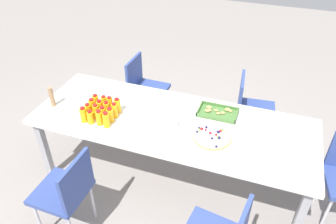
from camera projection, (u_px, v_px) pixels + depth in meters
The scene contains 26 objects.
ground_plane at pixel (172, 177), 3.33m from camera, with size 12.00×12.00×0.00m, color gray.
party_table at pixel (172, 125), 2.93m from camera, with size 2.52×0.91×0.74m.
chair_far_right at pixel (250, 106), 3.49m from camera, with size 0.44×0.44×0.83m.
chair_far_left at pixel (144, 85), 3.83m from camera, with size 0.41×0.41×0.83m.
chair_near_left at pixel (67, 190), 2.56m from camera, with size 0.41×0.41×0.83m.
juice_bottle_0 at pixel (84, 115), 2.84m from camera, with size 0.06×0.06×0.15m.
juice_bottle_1 at pixel (90, 117), 2.83m from camera, with size 0.06×0.06×0.13m.
juice_bottle_2 at pixel (99, 118), 2.81m from camera, with size 0.06×0.06×0.15m.
juice_bottle_3 at pixel (106, 120), 2.78m from camera, with size 0.06×0.06×0.15m.
juice_bottle_4 at pixel (88, 110), 2.91m from camera, with size 0.05×0.05×0.13m.
juice_bottle_5 at pixel (96, 112), 2.89m from camera, with size 0.06×0.06×0.14m.
juice_bottle_6 at pixel (103, 113), 2.87m from camera, with size 0.06×0.06×0.13m.
juice_bottle_7 at pixel (110, 115), 2.85m from camera, with size 0.06×0.06×0.14m.
juice_bottle_8 at pixel (92, 106), 2.96m from camera, with size 0.06×0.06×0.14m.
juice_bottle_9 at pixel (100, 107), 2.94m from camera, with size 0.06×0.06×0.14m.
juice_bottle_10 at pixel (107, 109), 2.92m from camera, with size 0.05×0.05×0.14m.
juice_bottle_11 at pixel (115, 111), 2.89m from camera, with size 0.05×0.05×0.15m.
juice_bottle_12 at pixel (96, 101), 3.02m from camera, with size 0.06×0.06×0.14m.
juice_bottle_13 at pixel (104, 103), 3.00m from camera, with size 0.05×0.05×0.14m.
juice_bottle_14 at pixel (110, 104), 2.97m from camera, with size 0.06×0.06×0.15m.
juice_bottle_15 at pixel (117, 106), 2.96m from camera, with size 0.06×0.06×0.15m.
fruit_pizza at pixel (212, 137), 2.69m from camera, with size 0.32×0.32×0.05m.
snack_tray at pixel (218, 112), 2.97m from camera, with size 0.36×0.22×0.04m.
plate_stack at pixel (166, 123), 2.84m from camera, with size 0.21×0.21×0.03m.
napkin_stack at pixel (65, 116), 2.93m from camera, with size 0.15×0.15×0.02m, color white.
cardboard_tube at pixel (52, 97), 3.02m from camera, with size 0.04×0.04×0.20m, color #9E7A56.
Camera 1 is at (0.73, -2.17, 2.50)m, focal length 34.70 mm.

